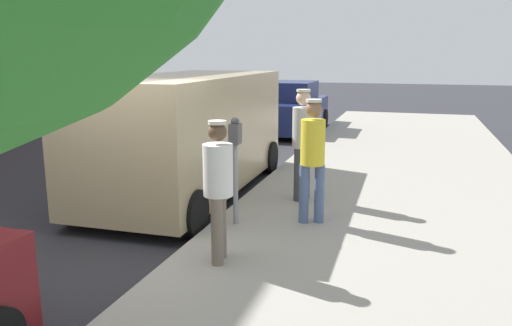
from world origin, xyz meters
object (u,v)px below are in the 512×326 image
object	(u,v)px
pedestrian_in_yellow	(313,153)
parked_van	(189,131)
parking_meter_near	(235,152)
parked_sedan_ahead	(290,109)
pedestrian_in_gray	(303,137)
pedestrian_in_white	(218,183)

from	to	relation	value
pedestrian_in_yellow	parked_van	size ratio (longest dim) A/B	0.34
parking_meter_near	pedestrian_in_yellow	world-z (taller)	pedestrian_in_yellow
pedestrian_in_yellow	parked_sedan_ahead	bearing A→B (deg)	105.35
pedestrian_in_yellow	parked_sedan_ahead	size ratio (longest dim) A/B	0.40
pedestrian_in_gray	parked_sedan_ahead	bearing A→B (deg)	104.87
parked_van	parked_sedan_ahead	xyz separation A→B (m)	(-0.02, 7.85, -0.41)
pedestrian_in_yellow	pedestrian_in_gray	xyz separation A→B (m)	(-0.38, 1.12, 0.04)
pedestrian_in_white	parked_sedan_ahead	distance (m)	11.07
parking_meter_near	pedestrian_in_gray	world-z (taller)	pedestrian_in_gray
pedestrian_in_white	pedestrian_in_gray	size ratio (longest dim) A/B	0.91
pedestrian_in_white	parked_sedan_ahead	world-z (taller)	pedestrian_in_white
pedestrian_in_gray	parked_van	world-z (taller)	parked_van
pedestrian_in_gray	parking_meter_near	bearing A→B (deg)	-113.01
pedestrian_in_white	parking_meter_near	bearing A→B (deg)	101.05
pedestrian_in_yellow	parked_van	world-z (taller)	parked_van
parking_meter_near	parked_sedan_ahead	world-z (taller)	parking_meter_near
pedestrian_in_yellow	parked_sedan_ahead	world-z (taller)	pedestrian_in_yellow
parking_meter_near	pedestrian_in_gray	distance (m)	1.62
pedestrian_in_yellow	pedestrian_in_gray	size ratio (longest dim) A/B	0.97
pedestrian_in_white	pedestrian_in_yellow	size ratio (longest dim) A/B	0.93
pedestrian_in_white	parked_van	bearing A→B (deg)	119.76
parking_meter_near	pedestrian_in_gray	size ratio (longest dim) A/B	0.84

